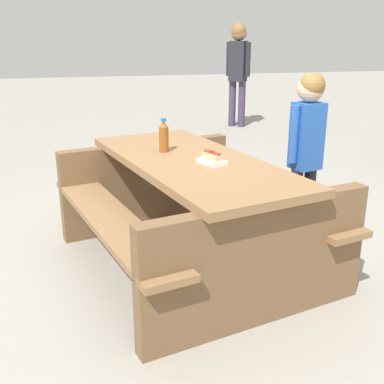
% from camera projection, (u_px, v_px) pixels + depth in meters
% --- Properties ---
extents(ground_plane, '(30.00, 30.00, 0.00)m').
position_uv_depth(ground_plane, '(192.00, 263.00, 3.31)').
color(ground_plane, gray).
rests_on(ground_plane, ground).
extents(picnic_table, '(2.08, 1.79, 0.75)m').
position_uv_depth(picnic_table, '(192.00, 203.00, 3.16)').
color(picnic_table, olive).
rests_on(picnic_table, ground).
extents(soda_bottle, '(0.07, 0.07, 0.23)m').
position_uv_depth(soda_bottle, '(164.00, 137.00, 3.22)').
color(soda_bottle, brown).
rests_on(soda_bottle, picnic_table).
extents(hotdog_tray, '(0.21, 0.17, 0.08)m').
position_uv_depth(hotdog_tray, '(212.00, 159.00, 2.95)').
color(hotdog_tray, white).
rests_on(hotdog_tray, picnic_table).
extents(child_in_coat, '(0.22, 0.31, 1.26)m').
position_uv_depth(child_in_coat, '(307.00, 137.00, 3.44)').
color(child_in_coat, '#262633').
rests_on(child_in_coat, ground).
extents(bystander_adult, '(0.34, 0.35, 1.67)m').
position_uv_depth(bystander_adult, '(238.00, 62.00, 7.79)').
color(bystander_adult, '#3F334C').
rests_on(bystander_adult, ground).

